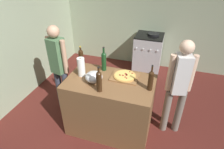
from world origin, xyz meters
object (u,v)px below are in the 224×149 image
(paper_towel_roll, at_px, (81,67))
(wine_bottle_dark, at_px, (99,81))
(wine_bottle_green, at_px, (81,58))
(person_in_red, at_px, (178,85))
(person_in_stripes, at_px, (59,65))
(stove, at_px, (148,54))
(mixing_bowl, at_px, (94,77))
(pizza, at_px, (125,76))
(wine_bottle_clear, at_px, (104,60))
(wine_bottle_amber, at_px, (151,80))

(paper_towel_roll, xyz_separation_m, wine_bottle_dark, (0.39, -0.28, 0.02))
(wine_bottle_green, height_order, person_in_red, person_in_red)
(person_in_stripes, bearing_deg, stove, 55.48)
(mixing_bowl, relative_size, paper_towel_roll, 0.86)
(pizza, relative_size, mixing_bowl, 1.33)
(wine_bottle_clear, distance_m, wine_bottle_amber, 0.82)
(stove, height_order, person_in_stripes, person_in_stripes)
(mixing_bowl, bearing_deg, wine_bottle_green, 136.20)
(wine_bottle_clear, bearing_deg, person_in_red, -0.93)
(pizza, bearing_deg, person_in_stripes, 176.98)
(mixing_bowl, xyz_separation_m, wine_bottle_green, (-0.35, 0.34, 0.09))
(person_in_stripes, height_order, person_in_red, person_in_stripes)
(stove, bearing_deg, wine_bottle_amber, -81.92)
(wine_bottle_dark, height_order, person_in_stripes, person_in_stripes)
(wine_bottle_dark, bearing_deg, paper_towel_roll, 144.09)
(mixing_bowl, relative_size, wine_bottle_dark, 0.68)
(wine_bottle_clear, xyz_separation_m, wine_bottle_green, (-0.38, -0.01, -0.00))
(wine_bottle_clear, relative_size, wine_bottle_green, 1.09)
(wine_bottle_green, relative_size, stove, 0.37)
(pizza, bearing_deg, mixing_bowl, -149.00)
(paper_towel_roll, distance_m, wine_bottle_amber, 1.03)
(wine_bottle_green, xyz_separation_m, person_in_red, (1.51, -0.00, -0.20))
(paper_towel_roll, height_order, person_in_stripes, person_in_stripes)
(wine_bottle_clear, height_order, person_in_stripes, person_in_stripes)
(mixing_bowl, height_order, stove, mixing_bowl)
(wine_bottle_clear, bearing_deg, stove, 75.18)
(wine_bottle_clear, relative_size, person_in_stripes, 0.25)
(wine_bottle_green, distance_m, person_in_stripes, 0.45)
(pizza, xyz_separation_m, wine_bottle_clear, (-0.37, 0.11, 0.14))
(paper_towel_roll, relative_size, person_in_red, 0.18)
(paper_towel_roll, height_order, wine_bottle_amber, wine_bottle_amber)
(mixing_bowl, distance_m, wine_bottle_amber, 0.79)
(wine_bottle_dark, xyz_separation_m, wine_bottle_green, (-0.50, 0.52, 0.00))
(person_in_red, bearing_deg, pizza, -172.87)
(paper_towel_roll, relative_size, wine_bottle_green, 0.81)
(wine_bottle_dark, distance_m, wine_bottle_clear, 0.55)
(person_in_red, bearing_deg, paper_towel_roll, -170.70)
(pizza, relative_size, wine_bottle_green, 0.93)
(wine_bottle_amber, relative_size, stove, 0.39)
(wine_bottle_clear, height_order, person_in_red, person_in_red)
(wine_bottle_green, bearing_deg, mixing_bowl, -43.80)
(wine_bottle_amber, bearing_deg, paper_towel_roll, 177.26)
(paper_towel_roll, height_order, wine_bottle_clear, wine_bottle_clear)
(paper_towel_roll, bearing_deg, wine_bottle_green, 115.43)
(wine_bottle_amber, relative_size, person_in_red, 0.24)
(wine_bottle_clear, relative_size, wine_bottle_amber, 1.04)
(stove, xyz_separation_m, person_in_stripes, (-1.25, -1.82, 0.45))
(wine_bottle_amber, distance_m, person_in_red, 0.50)
(paper_towel_roll, bearing_deg, pizza, 11.89)
(person_in_stripes, bearing_deg, paper_towel_roll, -20.51)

